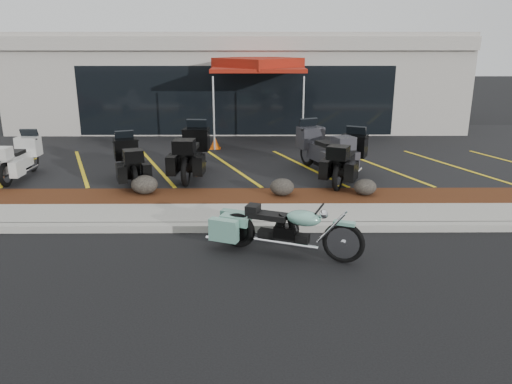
{
  "coord_description": "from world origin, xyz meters",
  "views": [
    {
      "loc": [
        0.62,
        -8.61,
        3.75
      ],
      "look_at": [
        0.69,
        1.2,
        0.74
      ],
      "focal_mm": 35.0,
      "sensor_mm": 36.0,
      "label": 1
    }
  ],
  "objects_px": {
    "popup_canopy": "(258,66)",
    "touring_white": "(31,150)",
    "hero_cruiser": "(344,237)",
    "traffic_cone": "(215,143)"
  },
  "relations": [
    {
      "from": "traffic_cone",
      "to": "hero_cruiser",
      "type": "bearing_deg",
      "value": -72.14
    },
    {
      "from": "traffic_cone",
      "to": "popup_canopy",
      "type": "bearing_deg",
      "value": 41.22
    },
    {
      "from": "hero_cruiser",
      "to": "touring_white",
      "type": "bearing_deg",
      "value": 164.75
    },
    {
      "from": "hero_cruiser",
      "to": "popup_canopy",
      "type": "xyz_separation_m",
      "value": [
        -1.37,
        10.14,
        2.35
      ]
    },
    {
      "from": "touring_white",
      "to": "popup_canopy",
      "type": "height_order",
      "value": "popup_canopy"
    },
    {
      "from": "popup_canopy",
      "to": "touring_white",
      "type": "bearing_deg",
      "value": -164.42
    },
    {
      "from": "traffic_cone",
      "to": "popup_canopy",
      "type": "distance_m",
      "value": 3.18
    },
    {
      "from": "hero_cruiser",
      "to": "popup_canopy",
      "type": "distance_m",
      "value": 10.5
    },
    {
      "from": "touring_white",
      "to": "popup_canopy",
      "type": "bearing_deg",
      "value": -54.66
    },
    {
      "from": "traffic_cone",
      "to": "popup_canopy",
      "type": "relative_size",
      "value": 0.1
    }
  ]
}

